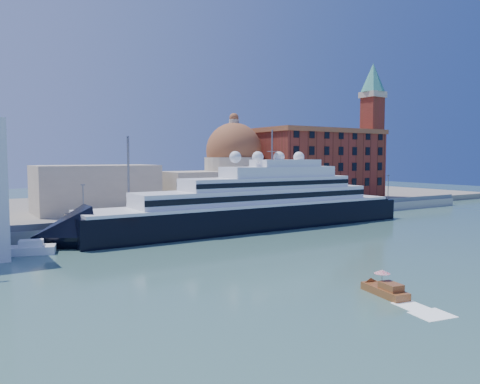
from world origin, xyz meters
TOP-DOWN VIEW (x-y plane):
  - ground at (0.00, 0.00)m, footprint 400.00×400.00m
  - quay at (0.00, 34.00)m, footprint 180.00×10.00m
  - land at (0.00, 75.00)m, footprint 260.00×72.00m
  - quay_fence at (0.00, 29.50)m, footprint 180.00×0.10m
  - superyacht at (2.12, 23.00)m, footprint 87.30×12.10m
  - service_barge at (-42.92, 20.46)m, footprint 11.77×6.61m
  - water_taxi at (-10.59, -27.58)m, footprint 3.28×6.63m
  - warehouse at (52.00, 52.00)m, footprint 43.00×19.00m
  - campanile at (76.00, 52.00)m, footprint 8.40×8.40m
  - church at (6.39, 57.72)m, footprint 66.00×18.00m
  - lamp_posts at (-12.67, 32.27)m, footprint 120.80×2.40m

SIDE VIEW (x-z plane):
  - ground at x=0.00m, z-range 0.00..0.00m
  - service_barge at x=-42.92m, z-range -0.53..1.98m
  - water_taxi at x=-10.59m, z-range -0.78..2.23m
  - land at x=0.00m, z-range 0.00..2.00m
  - quay at x=0.00m, z-range 0.00..2.50m
  - quay_fence at x=0.00m, z-range 2.50..3.70m
  - superyacht at x=2.12m, z-range -8.54..17.55m
  - lamp_posts at x=-12.67m, z-range 0.84..18.84m
  - church at x=6.39m, z-range -1.84..23.66m
  - warehouse at x=52.00m, z-range 2.16..25.41m
  - campanile at x=76.00m, z-range 5.26..52.26m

